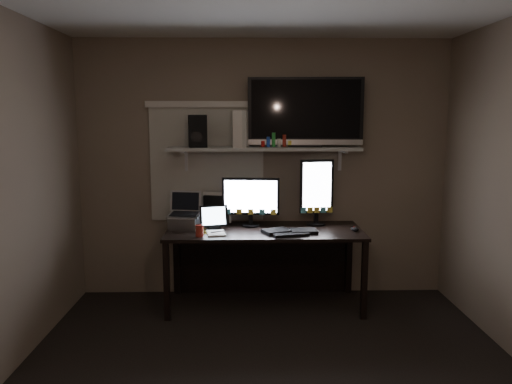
{
  "coord_description": "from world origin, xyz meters",
  "views": [
    {
      "loc": [
        -0.17,
        -3.07,
        1.77
      ],
      "look_at": [
        -0.08,
        1.25,
        1.11
      ],
      "focal_mm": 35.0,
      "sensor_mm": 36.0,
      "label": 1
    }
  ],
  "objects_px": {
    "game_console": "(242,129)",
    "tv": "(305,112)",
    "tablet": "(214,217)",
    "speaker": "(198,131)",
    "desk": "(264,245)",
    "laptop": "(184,211)",
    "keyboard": "(290,231)",
    "monitor_landscape": "(251,202)",
    "mouse": "(355,229)",
    "monitor_portrait": "(316,192)",
    "cup": "(199,231)"
  },
  "relations": [
    {
      "from": "tv",
      "to": "game_console",
      "type": "distance_m",
      "value": 0.62
    },
    {
      "from": "desk",
      "to": "keyboard",
      "type": "xyz_separation_m",
      "value": [
        0.22,
        -0.25,
        0.19
      ]
    },
    {
      "from": "game_console",
      "to": "speaker",
      "type": "relative_size",
      "value": 1.13
    },
    {
      "from": "mouse",
      "to": "laptop",
      "type": "relative_size",
      "value": 0.3
    },
    {
      "from": "tv",
      "to": "desk",
      "type": "bearing_deg",
      "value": -161.69
    },
    {
      "from": "mouse",
      "to": "tablet",
      "type": "xyz_separation_m",
      "value": [
        -1.29,
        0.09,
        0.1
      ]
    },
    {
      "from": "mouse",
      "to": "tv",
      "type": "distance_m",
      "value": 1.18
    },
    {
      "from": "desk",
      "to": "laptop",
      "type": "distance_m",
      "value": 0.82
    },
    {
      "from": "keyboard",
      "to": "mouse",
      "type": "height_order",
      "value": "mouse"
    },
    {
      "from": "tablet",
      "to": "game_console",
      "type": "height_order",
      "value": "game_console"
    },
    {
      "from": "monitor_portrait",
      "to": "cup",
      "type": "xyz_separation_m",
      "value": [
        -1.08,
        -0.45,
        -0.27
      ]
    },
    {
      "from": "monitor_landscape",
      "to": "mouse",
      "type": "height_order",
      "value": "monitor_landscape"
    },
    {
      "from": "desk",
      "to": "tv",
      "type": "height_order",
      "value": "tv"
    },
    {
      "from": "keyboard",
      "to": "speaker",
      "type": "height_order",
      "value": "speaker"
    },
    {
      "from": "desk",
      "to": "tablet",
      "type": "xyz_separation_m",
      "value": [
        -0.47,
        -0.1,
        0.29
      ]
    },
    {
      "from": "game_console",
      "to": "speaker",
      "type": "height_order",
      "value": "game_console"
    },
    {
      "from": "monitor_portrait",
      "to": "speaker",
      "type": "distance_m",
      "value": 1.26
    },
    {
      "from": "laptop",
      "to": "speaker",
      "type": "relative_size",
      "value": 1.12
    },
    {
      "from": "desk",
      "to": "mouse",
      "type": "height_order",
      "value": "mouse"
    },
    {
      "from": "laptop",
      "to": "tv",
      "type": "relative_size",
      "value": 0.31
    },
    {
      "from": "keyboard",
      "to": "mouse",
      "type": "relative_size",
      "value": 4.9
    },
    {
      "from": "monitor_portrait",
      "to": "tablet",
      "type": "relative_size",
      "value": 2.48
    },
    {
      "from": "monitor_portrait",
      "to": "laptop",
      "type": "relative_size",
      "value": 1.93
    },
    {
      "from": "mouse",
      "to": "speaker",
      "type": "relative_size",
      "value": 0.33
    },
    {
      "from": "tv",
      "to": "speaker",
      "type": "height_order",
      "value": "tv"
    },
    {
      "from": "desk",
      "to": "speaker",
      "type": "relative_size",
      "value": 6.01
    },
    {
      "from": "monitor_landscape",
      "to": "game_console",
      "type": "distance_m",
      "value": 0.69
    },
    {
      "from": "mouse",
      "to": "speaker",
      "type": "height_order",
      "value": "speaker"
    },
    {
      "from": "desk",
      "to": "tablet",
      "type": "height_order",
      "value": "tablet"
    },
    {
      "from": "monitor_portrait",
      "to": "game_console",
      "type": "height_order",
      "value": "game_console"
    },
    {
      "from": "game_console",
      "to": "tv",
      "type": "bearing_deg",
      "value": 21.01
    },
    {
      "from": "monitor_portrait",
      "to": "tablet",
      "type": "xyz_separation_m",
      "value": [
        -0.97,
        -0.17,
        -0.21
      ]
    },
    {
      "from": "game_console",
      "to": "desk",
      "type": "bearing_deg",
      "value": 1.68
    },
    {
      "from": "tablet",
      "to": "tv",
      "type": "xyz_separation_m",
      "value": [
        0.86,
        0.21,
        0.96
      ]
    },
    {
      "from": "monitor_landscape",
      "to": "keyboard",
      "type": "xyz_separation_m",
      "value": [
        0.35,
        -0.28,
        -0.22
      ]
    },
    {
      "from": "tablet",
      "to": "tv",
      "type": "bearing_deg",
      "value": -1.92
    },
    {
      "from": "cup",
      "to": "tablet",
      "type": "bearing_deg",
      "value": 68.06
    },
    {
      "from": "monitor_landscape",
      "to": "speaker",
      "type": "relative_size",
      "value": 1.81
    },
    {
      "from": "monitor_landscape",
      "to": "keyboard",
      "type": "relative_size",
      "value": 1.11
    },
    {
      "from": "mouse",
      "to": "laptop",
      "type": "distance_m",
      "value": 1.57
    },
    {
      "from": "monitor_portrait",
      "to": "mouse",
      "type": "height_order",
      "value": "monitor_portrait"
    },
    {
      "from": "laptop",
      "to": "keyboard",
      "type": "bearing_deg",
      "value": -1.23
    },
    {
      "from": "cup",
      "to": "tv",
      "type": "height_order",
      "value": "tv"
    },
    {
      "from": "keyboard",
      "to": "mouse",
      "type": "xyz_separation_m",
      "value": [
        0.6,
        0.06,
        0.0
      ]
    },
    {
      "from": "tv",
      "to": "game_console",
      "type": "relative_size",
      "value": 3.19
    },
    {
      "from": "mouse",
      "to": "speaker",
      "type": "xyz_separation_m",
      "value": [
        -1.44,
        0.26,
        0.88
      ]
    },
    {
      "from": "game_console",
      "to": "mouse",
      "type": "bearing_deg",
      "value": 2.33
    },
    {
      "from": "tv",
      "to": "speaker",
      "type": "distance_m",
      "value": 1.03
    },
    {
      "from": "tablet",
      "to": "tv",
      "type": "relative_size",
      "value": 0.24
    },
    {
      "from": "tablet",
      "to": "speaker",
      "type": "relative_size",
      "value": 0.87
    }
  ]
}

